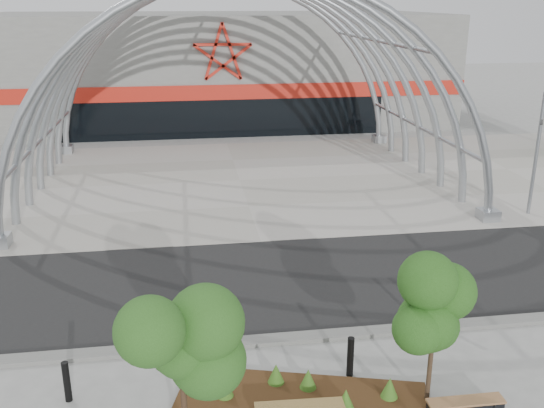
{
  "coord_description": "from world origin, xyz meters",
  "views": [
    {
      "loc": [
        -2.81,
        -14.84,
        9.1
      ],
      "look_at": [
        0.0,
        4.0,
        2.6
      ],
      "focal_mm": 40.0,
      "sensor_mm": 36.0,
      "label": 1
    }
  ],
  "objects_px": {
    "signal_pole": "(537,152)",
    "bollard_2": "(350,357)",
    "street_tree_1": "(435,313)",
    "bench_1": "(465,407)",
    "street_tree_0": "(181,350)"
  },
  "relations": [
    {
      "from": "bench_1",
      "to": "bollard_2",
      "type": "bearing_deg",
      "value": 140.18
    },
    {
      "from": "signal_pole",
      "to": "bollard_2",
      "type": "distance_m",
      "value": 15.51
    },
    {
      "from": "signal_pole",
      "to": "street_tree_1",
      "type": "xyz_separation_m",
      "value": [
        -9.57,
        -11.95,
        -0.41
      ]
    },
    {
      "from": "signal_pole",
      "to": "bench_1",
      "type": "xyz_separation_m",
      "value": [
        -8.86,
        -12.46,
        -2.64
      ]
    },
    {
      "from": "signal_pole",
      "to": "bench_1",
      "type": "height_order",
      "value": "signal_pole"
    },
    {
      "from": "signal_pole",
      "to": "bollard_2",
      "type": "xyz_separation_m",
      "value": [
        -11.08,
        -10.61,
        -2.28
      ]
    },
    {
      "from": "signal_pole",
      "to": "bollard_2",
      "type": "height_order",
      "value": "signal_pole"
    },
    {
      "from": "bench_1",
      "to": "bollard_2",
      "type": "relative_size",
      "value": 1.66
    },
    {
      "from": "street_tree_0",
      "to": "street_tree_1",
      "type": "relative_size",
      "value": 1.13
    },
    {
      "from": "signal_pole",
      "to": "street_tree_1",
      "type": "bearing_deg",
      "value": -128.7
    },
    {
      "from": "signal_pole",
      "to": "bench_1",
      "type": "bearing_deg",
      "value": -125.41
    },
    {
      "from": "signal_pole",
      "to": "street_tree_1",
      "type": "relative_size",
      "value": 1.61
    },
    {
      "from": "street_tree_0",
      "to": "bench_1",
      "type": "xyz_separation_m",
      "value": [
        6.35,
        0.69,
        -2.53
      ]
    },
    {
      "from": "street_tree_0",
      "to": "signal_pole",
      "type": "bearing_deg",
      "value": 40.85
    },
    {
      "from": "bollard_2",
      "to": "street_tree_1",
      "type": "bearing_deg",
      "value": -41.48
    }
  ]
}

